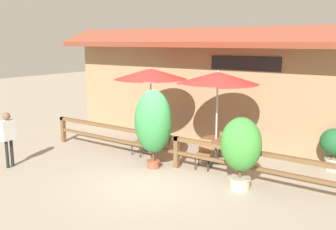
% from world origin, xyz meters
% --- Properties ---
extents(ground_plane, '(60.00, 60.00, 0.00)m').
position_xyz_m(ground_plane, '(0.00, 0.00, 0.00)').
color(ground_plane, '#9E937F').
extents(building_facade, '(14.28, 1.49, 4.23)m').
position_xyz_m(building_facade, '(0.00, 4.10, 2.17)').
color(building_facade, '#997A56').
rests_on(building_facade, ground).
extents(patio_railing, '(10.40, 0.14, 0.95)m').
position_xyz_m(patio_railing, '(0.00, 1.05, 0.70)').
color(patio_railing, brown).
rests_on(patio_railing, ground).
extents(patio_umbrella_near, '(2.47, 2.47, 2.87)m').
position_xyz_m(patio_umbrella_near, '(-1.78, 2.12, 2.65)').
color(patio_umbrella_near, '#B7B2A8').
rests_on(patio_umbrella_near, ground).
extents(dining_table_near, '(0.88, 0.88, 0.77)m').
position_xyz_m(dining_table_near, '(-1.78, 2.12, 0.61)').
color(dining_table_near, brown).
rests_on(dining_table_near, ground).
extents(chair_near_streetside, '(0.46, 0.46, 0.86)m').
position_xyz_m(chair_near_streetside, '(-1.70, 1.48, 0.48)').
color(chair_near_streetside, olive).
rests_on(chair_near_streetside, ground).
extents(chair_near_wallside, '(0.49, 0.49, 0.86)m').
position_xyz_m(chair_near_wallside, '(-1.84, 2.75, 0.48)').
color(chair_near_wallside, olive).
rests_on(chair_near_wallside, ground).
extents(patio_umbrella_middle, '(2.47, 2.47, 2.87)m').
position_xyz_m(patio_umbrella_middle, '(0.74, 2.14, 2.65)').
color(patio_umbrella_middle, '#B7B2A8').
rests_on(patio_umbrella_middle, ground).
extents(dining_table_middle, '(0.88, 0.88, 0.77)m').
position_xyz_m(dining_table_middle, '(0.74, 2.14, 0.61)').
color(dining_table_middle, brown).
rests_on(dining_table_middle, ground).
extents(chair_middle_streetside, '(0.51, 0.51, 0.86)m').
position_xyz_m(chair_middle_streetside, '(0.71, 1.46, 0.48)').
color(chair_middle_streetside, olive).
rests_on(chair_middle_streetside, ground).
extents(chair_middle_wallside, '(0.48, 0.48, 0.86)m').
position_xyz_m(chair_middle_wallside, '(0.78, 2.82, 0.48)').
color(chair_middle_wallside, olive).
rests_on(chair_middle_wallside, ground).
extents(potted_plant_entrance_palm, '(1.05, 0.94, 1.88)m').
position_xyz_m(potted_plant_entrance_palm, '(2.25, 0.60, 1.12)').
color(potted_plant_entrance_palm, '#B7AD99').
rests_on(potted_plant_entrance_palm, ground).
extents(potted_plant_corner_fern, '(1.14, 1.03, 2.36)m').
position_xyz_m(potted_plant_corner_fern, '(-0.55, 0.63, 1.40)').
color(potted_plant_corner_fern, '#9E4C33').
rests_on(potted_plant_corner_fern, ground).
extents(potted_plant_tall_tropical, '(0.85, 0.77, 1.24)m').
position_xyz_m(potted_plant_tall_tropical, '(3.89, 3.55, 0.75)').
color(potted_plant_tall_tropical, '#B7AD99').
rests_on(potted_plant_tall_tropical, ground).
extents(pedestrian, '(0.24, 0.59, 1.68)m').
position_xyz_m(pedestrian, '(-4.13, -1.80, 1.08)').
color(pedestrian, black).
rests_on(pedestrian, ground).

